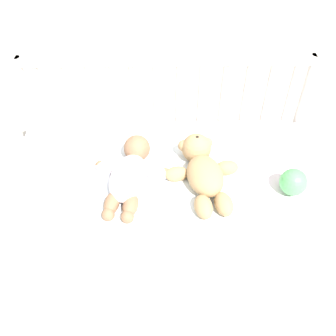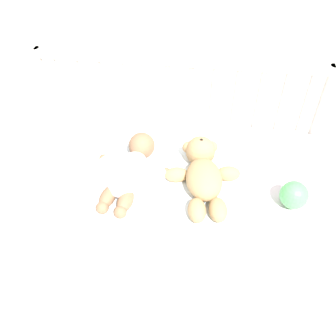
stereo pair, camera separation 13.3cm
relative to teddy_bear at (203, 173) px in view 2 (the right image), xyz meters
The scene contains 7 objects.
ground_plane 0.54m from the teddy_bear, behind, with size 12.00×12.00×0.00m, color silver.
crib_mattress 0.31m from the teddy_bear, behind, with size 1.18×0.64×0.48m.
crib_rail 0.38m from the teddy_bear, 109.65° to the left, with size 1.18×0.04×0.79m.
blanket 0.15m from the teddy_bear, 166.60° to the right, with size 0.74×0.48×0.01m.
teddy_bear is the anchor object (origin of this frame).
baby 0.26m from the teddy_bear, behind, with size 0.29×0.38×0.10m.
toy_ball 0.32m from the teddy_bear, 12.72° to the right, with size 0.10×0.10×0.10m.
Camera 2 is at (0.12, -0.96, 1.47)m, focal length 40.00 mm.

